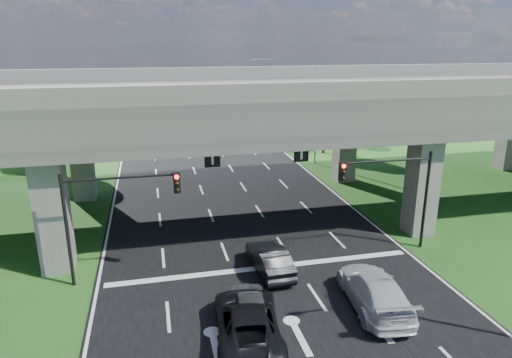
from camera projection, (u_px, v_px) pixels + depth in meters
name	position (u px, v px, depth m)	size (l,w,h in m)	color
ground	(282.00, 302.00, 22.02)	(160.00, 160.00, 0.00)	#1B4616
road	(241.00, 224.00, 31.32)	(18.00, 120.00, 0.03)	black
overpass	(234.00, 105.00, 30.86)	(80.00, 15.00, 10.00)	#34322F
signal_right	(394.00, 184.00, 26.16)	(5.76, 0.54, 6.00)	black
signal_left	(110.00, 206.00, 22.76)	(5.76, 0.54, 6.00)	black
streetlight_far	(313.00, 106.00, 44.84)	(3.38, 0.25, 10.00)	gray
streetlight_beyond	(271.00, 90.00, 59.73)	(3.38, 0.25, 10.00)	gray
tree_left_near	(57.00, 123.00, 41.78)	(4.50, 4.50, 7.80)	black
tree_left_mid	(41.00, 117.00, 48.76)	(3.91, 3.90, 6.76)	black
tree_left_far	(88.00, 98.00, 56.79)	(4.80, 4.80, 8.32)	black
tree_right_near	(325.00, 113.00, 49.60)	(4.20, 4.20, 7.28)	black
tree_right_mid	(324.00, 105.00, 57.80)	(3.91, 3.90, 6.76)	black
tree_right_far	(277.00, 94.00, 64.18)	(4.50, 4.50, 7.80)	black
car_silver	(250.00, 306.00, 20.36)	(1.68, 4.17, 1.42)	#A5A8AD
car_dark	(270.00, 259.00, 24.63)	(1.57, 4.51, 1.49)	black
car_white	(374.00, 291.00, 21.40)	(2.33, 5.74, 1.67)	silver
car_trailing	(248.00, 322.00, 19.10)	(2.65, 5.74, 1.60)	black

